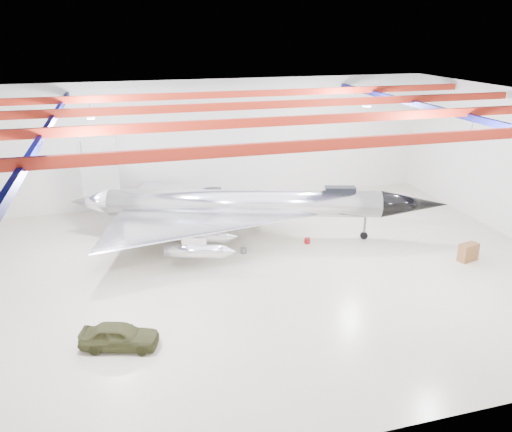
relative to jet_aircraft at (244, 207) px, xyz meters
name	(u,v)px	position (x,y,z in m)	size (l,w,h in m)	color
floor	(262,270)	(-0.17, -5.52, -2.54)	(40.00, 40.00, 0.00)	beige
wall_back	(216,142)	(-0.17, 9.48, 2.96)	(40.00, 40.00, 0.00)	silver
ceiling	(262,102)	(-0.17, -5.52, 8.46)	(40.00, 40.00, 0.00)	#0A0F38
ceiling_structure	(262,114)	(-0.17, -5.52, 7.78)	(39.50, 29.50, 1.08)	maroon
jet_aircraft	(244,207)	(0.00, 0.00, 0.00)	(27.74, 20.18, 7.75)	silver
jeep	(119,336)	(-9.44, -11.88, -1.87)	(1.58, 3.93, 1.34)	#35371B
desk	(468,252)	(13.96, -7.98, -1.91)	(1.37, 0.68, 1.25)	brown
crate_ply	(182,246)	(-4.87, -0.68, -2.38)	(0.47, 0.37, 0.33)	olive
toolbox_red	(187,222)	(-3.80, 4.13, -2.37)	(0.49, 0.39, 0.34)	maroon
engine_drum	(244,251)	(-0.69, -2.67, -2.34)	(0.44, 0.44, 0.40)	#59595B
parts_bin	(256,223)	(1.57, 2.28, -2.33)	(0.60, 0.48, 0.42)	olive
crate_small	(162,234)	(-5.98, 2.14, -2.39)	(0.43, 0.34, 0.30)	#59595B
tool_chest	(307,241)	(4.33, -2.23, -2.34)	(0.44, 0.44, 0.39)	maroon
oil_barrel	(208,237)	(-2.68, 0.52, -2.36)	(0.52, 0.42, 0.36)	olive
spares_box	(258,209)	(2.62, 5.44, -2.35)	(0.43, 0.43, 0.38)	#59595B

